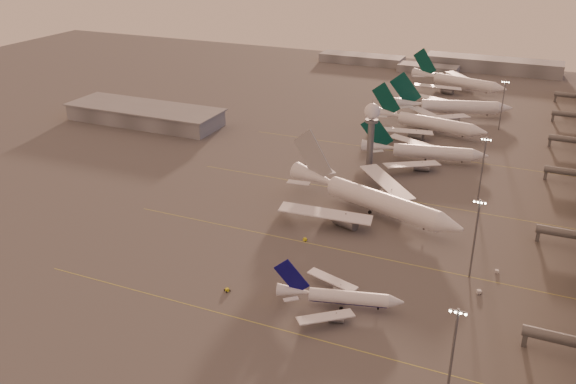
% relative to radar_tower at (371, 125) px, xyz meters
% --- Properties ---
extents(ground, '(700.00, 700.00, 0.00)m').
position_rel_radar_tower_xyz_m(ground, '(-5.00, -120.00, -20.95)').
color(ground, '#514E4E').
rests_on(ground, ground).
extents(taxiway_markings, '(180.00, 185.25, 0.02)m').
position_rel_radar_tower_xyz_m(taxiway_markings, '(25.00, -64.00, -20.94)').
color(taxiway_markings, gold).
rests_on(taxiway_markings, ground).
extents(hangar, '(82.00, 27.00, 8.50)m').
position_rel_radar_tower_xyz_m(hangar, '(-125.00, 20.00, -16.63)').
color(hangar, slate).
rests_on(hangar, ground).
extents(radar_tower, '(6.40, 6.40, 31.10)m').
position_rel_radar_tower_xyz_m(radar_tower, '(0.00, 0.00, 0.00)').
color(radar_tower, slate).
rests_on(radar_tower, ground).
extents(mast_a, '(3.60, 0.56, 25.00)m').
position_rel_radar_tower_xyz_m(mast_a, '(53.00, -120.00, -7.21)').
color(mast_a, slate).
rests_on(mast_a, ground).
extents(mast_b, '(3.60, 0.56, 25.00)m').
position_rel_radar_tower_xyz_m(mast_b, '(50.00, -65.00, -7.21)').
color(mast_b, slate).
rests_on(mast_b, ground).
extents(mast_c, '(3.60, 0.56, 25.00)m').
position_rel_radar_tower_xyz_m(mast_c, '(45.00, -10.00, -7.21)').
color(mast_c, slate).
rests_on(mast_c, ground).
extents(mast_d, '(3.60, 0.56, 25.00)m').
position_rel_radar_tower_xyz_m(mast_d, '(43.00, 80.00, -7.21)').
color(mast_d, slate).
rests_on(mast_d, ground).
extents(distant_horizon, '(165.00, 37.50, 9.00)m').
position_rel_radar_tower_xyz_m(distant_horizon, '(-2.38, 205.14, -17.06)').
color(distant_horizon, slate).
rests_on(distant_horizon, ground).
extents(narrowbody_mid, '(34.36, 27.09, 13.67)m').
position_rel_radar_tower_xyz_m(narrowbody_mid, '(20.00, -94.76, -18.18)').
color(narrowbody_mid, white).
rests_on(narrowbody_mid, ground).
extents(widebody_white, '(69.17, 54.53, 25.29)m').
position_rel_radar_tower_xyz_m(widebody_white, '(11.78, -36.61, -16.56)').
color(widebody_white, white).
rests_on(widebody_white, ground).
extents(greentail_a, '(53.78, 43.03, 19.72)m').
position_rel_radar_tower_xyz_m(greentail_a, '(17.97, 21.59, -17.47)').
color(greentail_a, white).
rests_on(greentail_a, ground).
extents(greentail_b, '(59.67, 47.77, 21.87)m').
position_rel_radar_tower_xyz_m(greentail_b, '(11.15, 61.33, -17.09)').
color(greentail_b, white).
rests_on(greentail_b, ground).
extents(greentail_c, '(62.35, 49.63, 23.30)m').
position_rel_radar_tower_xyz_m(greentail_c, '(17.00, 92.85, -16.83)').
color(greentail_c, white).
rests_on(greentail_c, ground).
extents(greentail_d, '(60.32, 48.01, 22.54)m').
position_rel_radar_tower_xyz_m(greentail_d, '(11.46, 149.65, -16.97)').
color(greentail_d, white).
rests_on(greentail_d, ground).
extents(gsv_tug_mid, '(3.67, 3.24, 0.90)m').
position_rel_radar_tower_xyz_m(gsv_tug_mid, '(-11.42, -100.15, -20.49)').
color(gsv_tug_mid, yellow).
rests_on(gsv_tug_mid, ground).
extents(gsv_truck_b, '(6.46, 4.38, 2.46)m').
position_rel_radar_tower_xyz_m(gsv_truck_b, '(54.23, -72.91, -19.69)').
color(gsv_truck_b, silver).
rests_on(gsv_truck_b, ground).
extents(gsv_truck_c, '(4.44, 5.34, 2.09)m').
position_rel_radar_tower_xyz_m(gsv_truck_c, '(-2.12, -63.78, -19.88)').
color(gsv_truck_c, yellow).
rests_on(gsv_truck_c, ground).
extents(gsv_catering_b, '(5.02, 2.71, 3.95)m').
position_rel_radar_tower_xyz_m(gsv_catering_b, '(57.35, -59.62, -18.97)').
color(gsv_catering_b, silver).
rests_on(gsv_catering_b, ground).
extents(gsv_truck_d, '(2.46, 5.54, 2.17)m').
position_rel_radar_tower_xyz_m(gsv_truck_d, '(-28.09, 2.80, -19.84)').
color(gsv_truck_d, slate).
rests_on(gsv_truck_d, ground).
extents(gsv_tug_hangar, '(3.86, 2.42, 1.08)m').
position_rel_radar_tower_xyz_m(gsv_tug_hangar, '(32.23, 35.62, -20.40)').
color(gsv_tug_hangar, yellow).
rests_on(gsv_tug_hangar, ground).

